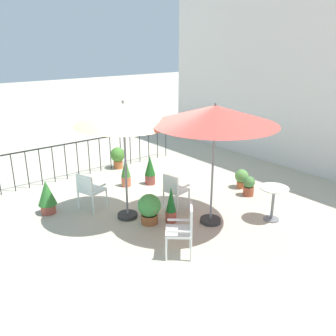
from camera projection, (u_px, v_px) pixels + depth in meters
ground_plane at (152, 210)px, 8.18m from camera, size 60.00×60.00×0.00m
villa_facade at (295, 76)px, 10.29m from camera, size 9.99×0.30×5.38m
terrace_railing at (89, 151)px, 10.21m from camera, size 0.03×5.95×1.01m
patio_umbrella_0 at (123, 115)px, 7.10m from camera, size 1.99×1.99×2.54m
patio_umbrella_1 at (215, 116)px, 6.87m from camera, size 2.46×2.46×2.54m
cafe_table_0 at (273, 198)px, 7.56m from camera, size 0.60×0.60×0.75m
patio_chair_0 at (184, 227)px, 6.29m from camera, size 0.65×0.65×0.96m
patio_chair_1 at (89, 189)px, 8.04m from camera, size 0.62×0.61×0.86m
patio_chair_2 at (174, 189)px, 8.06m from camera, size 0.52×0.52×0.84m
potted_plant_0 at (150, 170)px, 9.54m from camera, size 0.28×0.28×0.78m
potted_plant_1 at (118, 156)px, 10.76m from camera, size 0.44×0.44×0.65m
potted_plant_2 at (241, 177)px, 9.34m from camera, size 0.35×0.35×0.50m
potted_plant_3 at (47, 196)px, 7.90m from camera, size 0.40×0.40×0.77m
potted_plant_4 at (126, 172)px, 9.41m from camera, size 0.25×0.25×0.79m
potted_plant_5 at (171, 205)px, 7.51m from camera, size 0.23×0.23×0.81m
potted_plant_6 at (149, 208)px, 7.47m from camera, size 0.49×0.49×0.65m
potted_plant_7 at (249, 186)px, 8.86m from camera, size 0.29×0.29×0.50m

